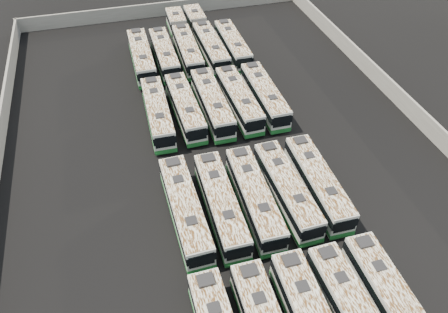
# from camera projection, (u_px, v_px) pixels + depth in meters

# --- Properties ---
(ground) EXTENTS (140.00, 140.00, 0.00)m
(ground) POSITION_uv_depth(u_px,v_px,m) (227.00, 161.00, 44.73)
(ground) COLOR black
(ground) RESTS_ON ground
(perimeter_wall) EXTENTS (45.20, 73.20, 2.20)m
(perimeter_wall) POSITION_uv_depth(u_px,v_px,m) (227.00, 153.00, 43.99)
(perimeter_wall) COLOR slate
(perimeter_wall) RESTS_ON ground
(bus_front_far_right) EXTENTS (2.37, 10.99, 3.09)m
(bus_front_far_right) POSITION_uv_depth(u_px,v_px,m) (392.00, 304.00, 31.18)
(bus_front_far_right) COLOR beige
(bus_front_far_right) RESTS_ON ground
(bus_midfront_far_left) EXTENTS (2.62, 11.39, 3.19)m
(bus_midfront_far_left) POSITION_uv_depth(u_px,v_px,m) (185.00, 210.00, 37.71)
(bus_midfront_far_left) COLOR beige
(bus_midfront_far_left) RESTS_ON ground
(bus_midfront_left) EXTENTS (2.48, 11.19, 3.14)m
(bus_midfront_left) POSITION_uv_depth(u_px,v_px,m) (221.00, 204.00, 38.21)
(bus_midfront_left) COLOR beige
(bus_midfront_left) RESTS_ON ground
(bus_midfront_center) EXTENTS (2.60, 11.21, 3.14)m
(bus_midfront_center) POSITION_uv_depth(u_px,v_px,m) (254.00, 198.00, 38.80)
(bus_midfront_center) COLOR beige
(bus_midfront_center) RESTS_ON ground
(bus_midfront_right) EXTENTS (2.60, 11.06, 3.10)m
(bus_midfront_right) POSITION_uv_depth(u_px,v_px,m) (287.00, 190.00, 39.56)
(bus_midfront_right) COLOR beige
(bus_midfront_right) RESTS_ON ground
(bus_midfront_far_right) EXTENTS (2.51, 11.05, 3.10)m
(bus_midfront_far_right) POSITION_uv_depth(u_px,v_px,m) (318.00, 183.00, 40.21)
(bus_midfront_far_right) COLOR beige
(bus_midfront_far_right) RESTS_ON ground
(bus_midback_far_left) EXTENTS (2.63, 11.20, 3.14)m
(bus_midback_far_left) POSITION_uv_depth(u_px,v_px,m) (158.00, 113.00, 48.24)
(bus_midback_far_left) COLOR beige
(bus_midback_far_left) RESTS_ON ground
(bus_midback_left) EXTENTS (2.58, 11.09, 3.11)m
(bus_midback_left) POSITION_uv_depth(u_px,v_px,m) (185.00, 107.00, 49.03)
(bus_midback_left) COLOR beige
(bus_midback_left) RESTS_ON ground
(bus_midback_center) EXTENTS (2.42, 11.41, 3.21)m
(bus_midback_center) POSITION_uv_depth(u_px,v_px,m) (212.00, 103.00, 49.53)
(bus_midback_center) COLOR beige
(bus_midback_center) RESTS_ON ground
(bus_midback_right) EXTENTS (2.61, 11.17, 3.13)m
(bus_midback_right) POSITION_uv_depth(u_px,v_px,m) (239.00, 99.00, 50.17)
(bus_midback_right) COLOR beige
(bus_midback_right) RESTS_ON ground
(bus_midback_far_right) EXTENTS (2.39, 11.20, 3.15)m
(bus_midback_far_right) POSITION_uv_depth(u_px,v_px,m) (264.00, 95.00, 50.75)
(bus_midback_far_right) COLOR beige
(bus_midback_far_right) RESTS_ON ground
(bus_back_far_left) EXTENTS (2.55, 11.54, 3.24)m
(bus_back_far_left) POSITION_uv_depth(u_px,v_px,m) (142.00, 57.00, 57.30)
(bus_back_far_left) COLOR beige
(bus_back_far_left) RESTS_ON ground
(bus_back_left) EXTENTS (2.34, 11.03, 3.11)m
(bus_back_left) POSITION_uv_depth(u_px,v_px,m) (165.00, 54.00, 58.00)
(bus_back_left) COLOR beige
(bus_back_left) RESTS_ON ground
(bus_back_center) EXTENTS (2.77, 17.39, 3.14)m
(bus_back_center) POSITION_uv_depth(u_px,v_px,m) (184.00, 41.00, 60.78)
(bus_back_center) COLOR beige
(bus_back_center) RESTS_ON ground
(bus_back_right) EXTENTS (2.55, 17.55, 3.18)m
(bus_back_right) POSITION_uv_depth(u_px,v_px,m) (205.00, 38.00, 61.38)
(bus_back_right) COLOR beige
(bus_back_right) RESTS_ON ground
(bus_back_far_right) EXTENTS (2.44, 11.06, 3.11)m
(bus_back_far_right) POSITION_uv_depth(u_px,v_px,m) (233.00, 45.00, 59.88)
(bus_back_far_right) COLOR beige
(bus_back_far_right) RESTS_ON ground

